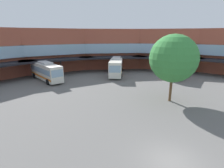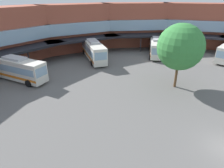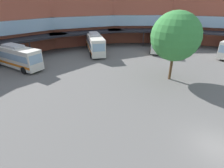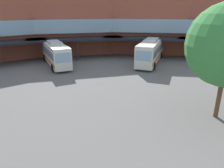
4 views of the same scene
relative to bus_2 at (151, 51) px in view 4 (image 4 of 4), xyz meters
The scene contains 3 objects.
station_building 7.94m from the bus_2, 144.35° to the right, with size 84.51×44.08×10.26m.
bus_2 is the anchor object (origin of this frame).
bus_5 15.18m from the bus_2, behind, with size 6.33×10.47×3.75m.
Camera 4 is at (-1.95, -4.30, 8.42)m, focal length 33.22 mm.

